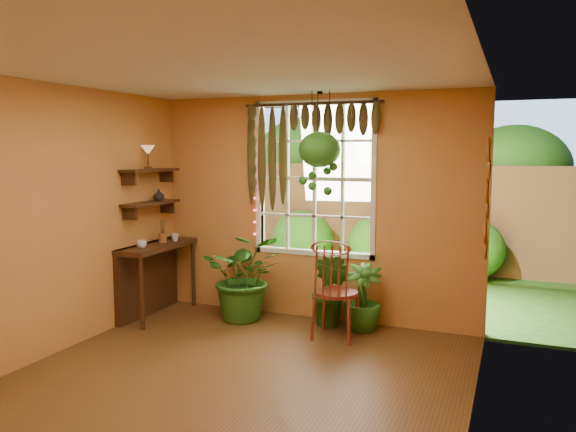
% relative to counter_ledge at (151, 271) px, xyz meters
% --- Properties ---
extents(floor, '(4.50, 4.50, 0.00)m').
position_rel_counter_ledge_xyz_m(floor, '(1.91, -1.60, -0.55)').
color(floor, brown).
rests_on(floor, ground).
extents(ceiling, '(4.50, 4.50, 0.00)m').
position_rel_counter_ledge_xyz_m(ceiling, '(1.91, -1.60, 2.15)').
color(ceiling, silver).
rests_on(ceiling, wall_back).
extents(wall_back, '(4.00, 0.00, 4.00)m').
position_rel_counter_ledge_xyz_m(wall_back, '(1.91, 0.65, 0.80)').
color(wall_back, '#C48143').
rests_on(wall_back, floor).
extents(wall_left, '(0.00, 4.50, 4.50)m').
position_rel_counter_ledge_xyz_m(wall_left, '(-0.09, -1.60, 0.80)').
color(wall_left, '#C48143').
rests_on(wall_left, floor).
extents(wall_right, '(0.00, 4.50, 4.50)m').
position_rel_counter_ledge_xyz_m(wall_right, '(3.91, -1.60, 0.80)').
color(wall_right, '#C48143').
rests_on(wall_right, floor).
extents(window, '(1.52, 0.10, 1.86)m').
position_rel_counter_ledge_xyz_m(window, '(1.91, 0.68, 1.15)').
color(window, white).
rests_on(window, wall_back).
extents(valance_vine, '(1.70, 0.12, 1.10)m').
position_rel_counter_ledge_xyz_m(valance_vine, '(1.82, 0.56, 1.73)').
color(valance_vine, '#3A220F').
rests_on(valance_vine, window).
extents(string_lights, '(0.03, 0.03, 1.54)m').
position_rel_counter_ledge_xyz_m(string_lights, '(1.15, 0.59, 1.20)').
color(string_lights, '#FF2633').
rests_on(string_lights, window).
extents(wall_plates, '(0.04, 0.32, 1.10)m').
position_rel_counter_ledge_xyz_m(wall_plates, '(3.89, 0.19, 1.00)').
color(wall_plates, beige).
rests_on(wall_plates, wall_right).
extents(counter_ledge, '(0.40, 1.20, 0.90)m').
position_rel_counter_ledge_xyz_m(counter_ledge, '(0.00, 0.00, 0.00)').
color(counter_ledge, '#3A220F').
rests_on(counter_ledge, floor).
extents(shelf_lower, '(0.25, 0.90, 0.04)m').
position_rel_counter_ledge_xyz_m(shelf_lower, '(0.03, 0.00, 0.85)').
color(shelf_lower, '#3A220F').
rests_on(shelf_lower, wall_left).
extents(shelf_upper, '(0.25, 0.90, 0.04)m').
position_rel_counter_ledge_xyz_m(shelf_upper, '(0.03, 0.00, 1.25)').
color(shelf_upper, '#3A220F').
rests_on(shelf_upper, wall_left).
extents(backyard, '(14.00, 10.00, 12.00)m').
position_rel_counter_ledge_xyz_m(backyard, '(2.15, 5.27, 0.73)').
color(backyard, '#1D5A19').
rests_on(backyard, ground).
extents(windsor_chair, '(0.48, 0.51, 1.26)m').
position_rel_counter_ledge_xyz_m(windsor_chair, '(2.39, 0.01, -0.19)').
color(windsor_chair, maroon).
rests_on(windsor_chair, floor).
extents(potted_plant_left, '(1.21, 1.14, 1.07)m').
position_rel_counter_ledge_xyz_m(potted_plant_left, '(1.18, 0.26, -0.02)').
color(potted_plant_left, '#174913').
rests_on(potted_plant_left, floor).
extents(potted_plant_mid, '(0.59, 0.54, 0.86)m').
position_rel_counter_ledge_xyz_m(potted_plant_mid, '(2.22, 0.39, -0.12)').
color(potted_plant_mid, '#174913').
rests_on(potted_plant_mid, floor).
extents(potted_plant_right, '(0.53, 0.53, 0.76)m').
position_rel_counter_ledge_xyz_m(potted_plant_right, '(2.60, 0.38, -0.17)').
color(potted_plant_right, '#174913').
rests_on(potted_plant_right, floor).
extents(hanging_basket, '(0.48, 0.48, 1.18)m').
position_rel_counter_ledge_xyz_m(hanging_basket, '(2.07, 0.37, 1.45)').
color(hanging_basket, black).
rests_on(hanging_basket, ceiling).
extents(cup_a, '(0.12, 0.12, 0.10)m').
position_rel_counter_ledge_xyz_m(cup_a, '(0.13, -0.34, 0.40)').
color(cup_a, silver).
rests_on(cup_a, counter_ledge).
extents(cup_b, '(0.11, 0.11, 0.09)m').
position_rel_counter_ledge_xyz_m(cup_b, '(0.19, 0.26, 0.39)').
color(cup_b, beige).
rests_on(cup_b, counter_ledge).
extents(brush_jar, '(0.10, 0.10, 0.36)m').
position_rel_counter_ledge_xyz_m(brush_jar, '(0.11, 0.11, 0.49)').
color(brush_jar, '#95552B').
rests_on(brush_jar, counter_ledge).
extents(shelf_vase, '(0.17, 0.17, 0.14)m').
position_rel_counter_ledge_xyz_m(shelf_vase, '(0.04, 0.16, 0.94)').
color(shelf_vase, '#B2AD99').
rests_on(shelf_vase, shelf_lower).
extents(tiffany_lamp, '(0.17, 0.17, 0.28)m').
position_rel_counter_ledge_xyz_m(tiffany_lamp, '(0.05, -0.06, 1.47)').
color(tiffany_lamp, brown).
rests_on(tiffany_lamp, shelf_upper).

